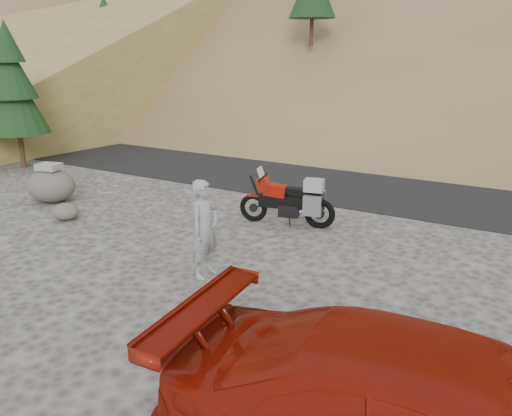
{
  "coord_description": "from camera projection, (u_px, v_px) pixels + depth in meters",
  "views": [
    {
      "loc": [
        5.02,
        -6.72,
        4.09
      ],
      "look_at": [
        0.26,
        1.68,
        1.0
      ],
      "focal_mm": 35.0,
      "sensor_mm": 36.0,
      "label": 1
    }
  ],
  "objects": [
    {
      "name": "ground",
      "position": [
        199.0,
        282.0,
        9.17
      ],
      "size": [
        140.0,
        140.0,
        0.0
      ],
      "primitive_type": "plane",
      "color": "#3F3D3A",
      "rests_on": "ground"
    },
    {
      "name": "road",
      "position": [
        357.0,
        177.0,
        16.63
      ],
      "size": [
        120.0,
        7.0,
        0.05
      ],
      "primitive_type": "cube",
      "color": "black",
      "rests_on": "ground"
    },
    {
      "name": "conifer_verge",
      "position": [
        12.0,
        85.0,
        17.18
      ],
      "size": [
        2.2,
        2.2,
        5.04
      ],
      "color": "#382214",
      "rests_on": "ground"
    },
    {
      "name": "motorcycle",
      "position": [
        291.0,
        201.0,
        11.95
      ],
      "size": [
        2.34,
        0.98,
        1.41
      ],
      "rotation": [
        0.0,
        0.0,
        0.22
      ],
      "color": "black",
      "rests_on": "ground"
    },
    {
      "name": "man",
      "position": [
        207.0,
        275.0,
        9.43
      ],
      "size": [
        0.5,
        0.71,
        1.87
      ],
      "primitive_type": "imported",
      "rotation": [
        0.0,
        0.0,
        1.5
      ],
      "color": "#949398",
      "rests_on": "ground"
    },
    {
      "name": "boulder",
      "position": [
        51.0,
        185.0,
        13.86
      ],
      "size": [
        1.41,
        1.2,
        1.09
      ],
      "rotation": [
        0.0,
        0.0,
        0.01
      ],
      "color": "#514C45",
      "rests_on": "ground"
    },
    {
      "name": "small_rock",
      "position": [
        65.0,
        212.0,
        12.47
      ],
      "size": [
        0.72,
        0.66,
        0.41
      ],
      "rotation": [
        0.0,
        0.0,
        0.06
      ],
      "color": "#514C45",
      "rests_on": "ground"
    },
    {
      "name": "gear_white_cloth",
      "position": [
        221.0,
        359.0,
        6.87
      ],
      "size": [
        0.56,
        0.55,
        0.01
      ],
      "primitive_type": "cube",
      "rotation": [
        0.0,
        0.0,
        0.55
      ],
      "color": "white",
      "rests_on": "ground"
    },
    {
      "name": "gear_bottle",
      "position": [
        297.0,
        348.0,
        6.96
      ],
      "size": [
        0.1,
        0.1,
        0.22
      ],
      "primitive_type": "cylinder",
      "rotation": [
        0.0,
        0.0,
        0.33
      ],
      "color": "#194699",
      "rests_on": "ground"
    },
    {
      "name": "gear_funnel",
      "position": [
        261.0,
        387.0,
        6.19
      ],
      "size": [
        0.15,
        0.15,
        0.16
      ],
      "primitive_type": "cone",
      "rotation": [
        0.0,
        0.0,
        -0.23
      ],
      "color": "#A8190B",
      "rests_on": "ground"
    },
    {
      "name": "gear_glove_a",
      "position": [
        154.0,
        366.0,
        6.71
      ],
      "size": [
        0.16,
        0.13,
        0.04
      ],
      "primitive_type": "cube",
      "rotation": [
        0.0,
        0.0,
        0.31
      ],
      "color": "black",
      "rests_on": "ground"
    },
    {
      "name": "gear_blue_cloth",
      "position": [
        157.0,
        329.0,
        7.61
      ],
      "size": [
        0.31,
        0.26,
        0.01
      ],
      "primitive_type": "cube",
      "rotation": [
        0.0,
        0.0,
        -0.22
      ],
      "color": "#7F9BC4",
      "rests_on": "ground"
    }
  ]
}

